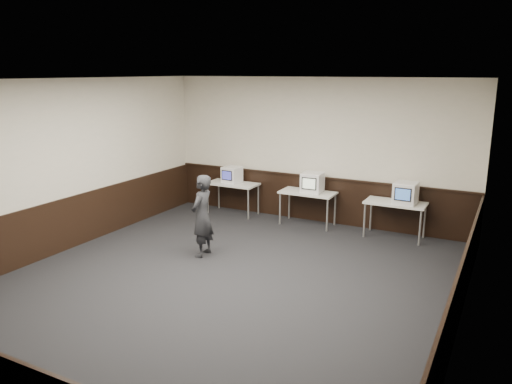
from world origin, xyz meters
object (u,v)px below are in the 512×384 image
(desk_left, at_px, (233,186))
(desk_right, at_px, (395,205))
(desk_center, at_px, (308,195))
(emac_right, at_px, (406,193))
(person, at_px, (202,216))
(emac_left, at_px, (232,175))
(emac_center, at_px, (312,183))

(desk_left, relative_size, desk_right, 1.00)
(desk_center, relative_size, desk_right, 1.00)
(desk_center, xyz_separation_m, emac_right, (2.09, -0.05, 0.29))
(person, bearing_deg, emac_right, 126.12)
(desk_left, distance_m, emac_left, 0.26)
(emac_left, bearing_deg, desk_right, 4.95)
(emac_right, distance_m, person, 4.05)
(desk_center, distance_m, emac_right, 2.11)
(desk_center, bearing_deg, emac_left, 179.50)
(emac_right, xyz_separation_m, person, (-3.09, -2.61, -0.21))
(emac_left, xyz_separation_m, emac_right, (4.02, -0.07, 0.03))
(desk_right, height_order, emac_right, emac_right)
(desk_left, xyz_separation_m, person, (0.90, -2.66, 0.08))
(desk_left, xyz_separation_m, emac_center, (2.00, -0.00, 0.29))
(desk_right, relative_size, emac_left, 2.72)
(emac_center, bearing_deg, emac_left, 176.71)
(desk_center, xyz_separation_m, emac_center, (0.10, -0.00, 0.29))
(desk_right, bearing_deg, desk_center, 180.00)
(emac_right, bearing_deg, desk_center, -179.23)
(desk_left, xyz_separation_m, emac_left, (-0.03, 0.02, 0.26))
(desk_right, distance_m, emac_right, 0.35)
(emac_right, height_order, person, person)
(emac_right, bearing_deg, emac_center, -179.29)
(desk_left, distance_m, desk_center, 1.90)
(emac_center, bearing_deg, emac_right, -4.22)
(desk_center, relative_size, emac_center, 2.46)
(desk_center, height_order, emac_center, emac_center)
(desk_right, height_order, emac_left, emac_left)
(desk_left, height_order, emac_center, emac_center)
(emac_center, bearing_deg, desk_center, 177.15)
(desk_left, bearing_deg, emac_left, 151.92)
(desk_left, bearing_deg, emac_center, -0.00)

